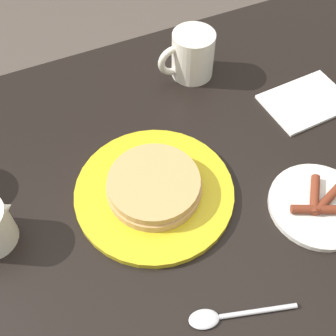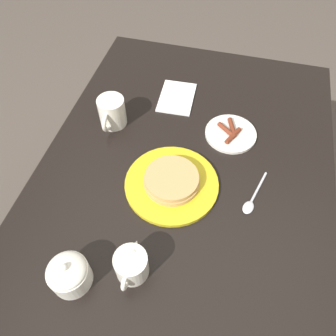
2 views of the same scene
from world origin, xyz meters
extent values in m
plane|color=#51473F|center=(0.00, 0.00, 0.00)|extent=(8.00, 8.00, 0.00)
cube|color=black|center=(0.00, 0.00, 0.75)|extent=(1.37, 0.83, 0.03)
cube|color=black|center=(-0.62, -0.36, 0.37)|extent=(0.07, 0.07, 0.74)
cube|color=black|center=(-0.62, 0.36, 0.37)|extent=(0.07, 0.07, 0.74)
cylinder|color=gold|center=(-0.04, -0.02, 0.77)|extent=(0.26, 0.26, 0.01)
cylinder|color=tan|center=(-0.04, -0.02, 0.79)|extent=(0.15, 0.15, 0.01)
cylinder|color=tan|center=(-0.04, -0.02, 0.80)|extent=(0.15, 0.15, 0.01)
cylinder|color=silver|center=(-0.26, 0.11, 0.77)|extent=(0.16, 0.16, 0.01)
cylinder|color=maroon|center=(-0.28, 0.11, 0.79)|extent=(0.07, 0.04, 0.01)
cylinder|color=maroon|center=(-0.25, 0.12, 0.79)|extent=(0.07, 0.04, 0.01)
cylinder|color=maroon|center=(-0.26, 0.09, 0.79)|extent=(0.06, 0.06, 0.01)
cylinder|color=silver|center=(-0.22, -0.26, 0.82)|extent=(0.08, 0.08, 0.09)
torus|color=silver|center=(-0.18, -0.26, 0.82)|extent=(0.07, 0.01, 0.07)
cylinder|color=brown|center=(-0.22, -0.26, 0.85)|extent=(0.07, 0.07, 0.00)
cylinder|color=silver|center=(0.22, -0.05, 0.81)|extent=(0.08, 0.08, 0.07)
cone|color=silver|center=(0.18, -0.05, 0.83)|extent=(0.03, 0.03, 0.04)
torus|color=silver|center=(0.26, -0.05, 0.81)|extent=(0.04, 0.01, 0.04)
cylinder|color=silver|center=(0.27, -0.18, 0.80)|extent=(0.09, 0.09, 0.06)
ellipsoid|color=silver|center=(0.27, -0.18, 0.83)|extent=(0.09, 0.09, 0.03)
sphere|color=silver|center=(0.27, -0.18, 0.85)|extent=(0.02, 0.02, 0.02)
cube|color=white|center=(-0.38, -0.09, 0.77)|extent=(0.16, 0.12, 0.01)
cylinder|color=silver|center=(-0.09, 0.21, 0.77)|extent=(0.11, 0.04, 0.01)
ellipsoid|color=silver|center=(-0.02, 0.19, 0.77)|extent=(0.05, 0.04, 0.01)
camera|label=1|loc=(0.10, 0.32, 1.35)|focal=45.00mm
camera|label=2|loc=(0.45, 0.09, 1.53)|focal=35.00mm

